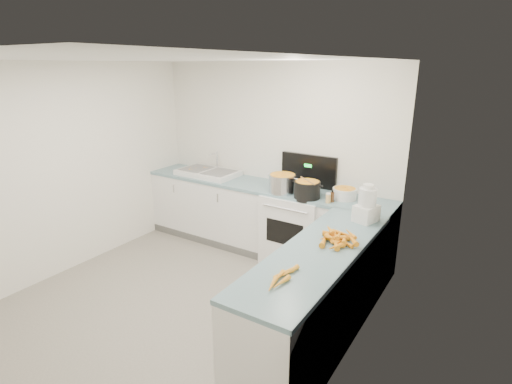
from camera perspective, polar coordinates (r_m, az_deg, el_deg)
The scene contains 19 objects.
floor at distance 4.46m, azimuth -11.36°, elevation -16.07°, with size 3.50×4.00×0.00m, color gray, non-canonical shape.
ceiling at distance 3.72m, azimuth -13.77°, elevation 17.97°, with size 3.50×4.00×0.00m, color white, non-canonical shape.
wall_back at distance 5.45m, azimuth 2.42°, elevation 4.94°, with size 3.50×2.50×0.00m, color white, non-canonical shape.
wall_left at distance 5.26m, azimuth -26.20°, elevation 2.64°, with size 4.00×2.50×0.00m, color white, non-canonical shape.
wall_right at distance 3.01m, azimuth 12.22°, elevation -6.23°, with size 4.00×2.50×0.00m, color white, non-canonical shape.
counter_back at distance 5.43m, azimuth 0.73°, elevation -3.69°, with size 3.50×0.62×0.94m.
counter_right at distance 3.72m, azimuth 8.66°, elevation -14.71°, with size 0.62×2.20×0.94m.
stove at distance 5.17m, azimuth 5.84°, elevation -4.87°, with size 0.76×0.65×1.36m.
sink at distance 5.78m, azimuth -6.87°, elevation 2.78°, with size 0.86×0.52×0.31m.
steel_pot at distance 4.95m, azimuth 3.79°, elevation 1.13°, with size 0.34×0.34×0.25m, color silver.
black_pot at distance 4.77m, azimuth 7.31°, elevation 0.23°, with size 0.31×0.31×0.22m, color black.
wooden_spoon at distance 4.74m, azimuth 7.36°, elevation 1.63°, with size 0.02×0.02×0.36m, color #AD7A47.
mixing_bowl at distance 4.82m, azimuth 12.53°, elevation -0.22°, with size 0.28×0.28×0.13m, color white.
extract_bottle at distance 4.68m, azimuth 10.83°, elevation -0.72°, with size 0.05×0.05×0.12m, color #593319.
spice_jar at distance 4.65m, azimuth 10.28°, elevation -0.93°, with size 0.06×0.06×0.10m, color #E5B266.
food_processor at distance 4.15m, azimuth 15.55°, elevation -1.88°, with size 0.25×0.28×0.39m.
carrot_pile at distance 3.66m, azimuth 11.35°, elevation -6.47°, with size 0.40×0.45×0.09m.
peeled_carrots at distance 3.01m, azimuth 3.64°, elevation -12.07°, with size 0.14×0.43×0.04m.
peelings at distance 5.89m, azimuth -8.41°, elevation 3.41°, with size 0.22×0.26×0.01m.
Camera 1 is at (2.66, -2.61, 2.45)m, focal length 28.00 mm.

